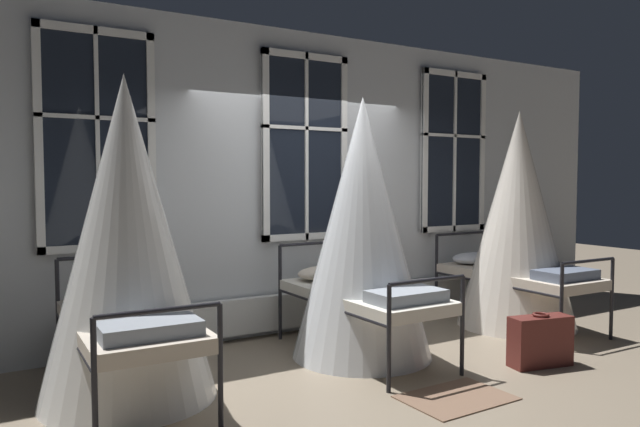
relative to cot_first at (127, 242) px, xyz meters
The scene contains 8 objects.
ground 2.41m from the cot_first, ahead, with size 20.59×20.59×0.00m, color gray.
back_wall_with_windows 2.45m from the cot_first, 29.09° to the left, with size 9.20×0.10×3.21m, color silver.
window_bank 2.35m from the cot_first, 26.54° to the left, with size 5.24×0.10×2.90m.
cot_first is the anchor object (origin of this frame).
cot_second 2.11m from the cot_first, ahead, with size 1.29×1.84×2.39m.
cot_third 4.25m from the cot_first, ahead, with size 1.29×1.84×2.39m.
rug_second 2.71m from the cot_first, 30.74° to the right, with size 0.80×0.56×0.01m, color brown.
suitcase_dark 3.57m from the cot_first, 17.65° to the right, with size 0.59×0.31×0.47m.
Camera 1 is at (-3.08, -4.38, 1.63)m, focal length 33.27 mm.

